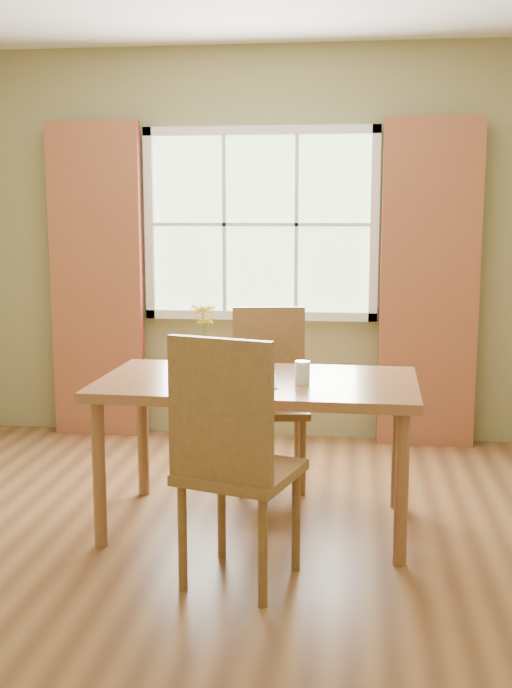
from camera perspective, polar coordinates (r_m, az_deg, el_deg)
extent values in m
cube|color=brown|center=(4.07, -2.80, -13.71)|extent=(4.20, 3.80, 0.02)
cube|color=#877E51|center=(5.64, 0.36, 6.95)|extent=(4.20, 0.02, 2.70)
cube|color=#877E51|center=(1.91, -12.78, 2.11)|extent=(4.20, 0.02, 2.70)
cube|color=#BBE0A9|center=(5.61, 0.33, 8.47)|extent=(1.50, 0.02, 1.20)
cube|color=white|center=(5.61, 0.30, 14.92)|extent=(1.62, 0.04, 0.06)
cube|color=white|center=(5.63, 0.29, 2.04)|extent=(1.62, 0.04, 0.06)
cube|color=white|center=(5.72, -7.57, 8.41)|extent=(0.06, 0.04, 1.32)
cube|color=white|center=(5.55, 8.41, 8.36)|extent=(0.06, 0.04, 1.32)
cube|color=white|center=(5.59, 0.30, 8.47)|extent=(1.50, 0.03, 0.02)
cube|color=maroon|center=(5.78, -11.23, 4.35)|extent=(0.65, 0.08, 2.20)
cube|color=maroon|center=(5.52, 12.18, 4.09)|extent=(0.65, 0.08, 2.20)
cube|color=brown|center=(4.00, 0.12, -2.85)|extent=(1.59, 0.93, 0.05)
cylinder|color=brown|center=(3.93, -11.05, -9.04)|extent=(0.06, 0.06, 0.72)
cylinder|color=brown|center=(3.71, 10.28, -10.09)|extent=(0.06, 0.06, 0.72)
cylinder|color=brown|center=(4.58, -8.02, -6.27)|extent=(0.06, 0.06, 0.72)
cylinder|color=brown|center=(4.40, 10.01, -6.97)|extent=(0.06, 0.06, 0.72)
cube|color=brown|center=(3.47, -1.10, -9.07)|extent=(0.57, 0.57, 0.04)
cube|color=brown|center=(3.21, -2.69, -4.79)|extent=(0.45, 0.17, 0.58)
cylinder|color=brown|center=(3.49, -5.23, -13.49)|extent=(0.04, 0.04, 0.47)
cylinder|color=brown|center=(3.33, 0.48, -14.55)|extent=(0.04, 0.04, 0.47)
cylinder|color=brown|center=(3.79, -2.45, -11.56)|extent=(0.04, 0.04, 0.47)
cylinder|color=brown|center=(3.65, 2.85, -12.40)|extent=(0.04, 0.04, 0.47)
cube|color=brown|center=(4.66, 1.02, -4.63)|extent=(0.49, 0.49, 0.04)
cube|color=brown|center=(4.79, 0.89, -0.63)|extent=(0.43, 0.10, 0.55)
cylinder|color=brown|center=(4.55, -1.06, -8.11)|extent=(0.04, 0.04, 0.44)
cylinder|color=brown|center=(4.57, 3.33, -8.04)|extent=(0.04, 0.04, 0.44)
cylinder|color=brown|center=(4.89, -1.15, -6.89)|extent=(0.04, 0.04, 0.44)
cylinder|color=brown|center=(4.90, 2.93, -6.83)|extent=(0.04, 0.04, 0.44)
cube|color=beige|center=(3.93, -1.80, -2.67)|extent=(0.49, 0.38, 0.01)
cube|color=#AED836|center=(3.91, -1.67, -2.59)|extent=(0.29, 0.29, 0.01)
ellipsoid|color=gold|center=(3.90, -1.60, -2.18)|extent=(0.20, 0.17, 0.05)
ellipsoid|color=#4C8C2D|center=(3.87, -0.93, -2.04)|extent=(0.10, 0.06, 0.01)
cylinder|color=red|center=(3.89, -1.68, -1.66)|extent=(0.09, 0.09, 0.01)
cylinder|color=red|center=(3.90, -1.19, -1.54)|extent=(0.09, 0.09, 0.01)
ellipsoid|color=gold|center=(3.89, -1.53, -1.06)|extent=(0.20, 0.17, 0.06)
cylinder|color=silver|center=(3.88, 3.30, -2.02)|extent=(0.07, 0.07, 0.11)
cylinder|color=silver|center=(3.89, 3.30, -2.16)|extent=(0.06, 0.06, 0.09)
cylinder|color=silver|center=(4.24, -3.73, -0.68)|extent=(0.07, 0.07, 0.17)
cylinder|color=silver|center=(4.25, -3.72, -1.23)|extent=(0.06, 0.06, 0.08)
cylinder|color=#3D7028|center=(4.23, -3.74, 0.31)|extent=(0.01, 0.01, 0.31)
cylinder|color=#3D7028|center=(4.23, -3.61, -0.08)|extent=(0.01, 0.01, 0.26)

